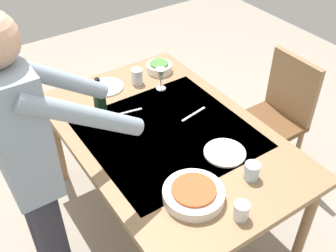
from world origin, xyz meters
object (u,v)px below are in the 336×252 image
(dinner_plate_near, at_px, (225,153))
(dinner_plate_far, at_px, (106,87))
(wine_glass_left, at_px, (161,75))
(wine_bottle, at_px, (100,106))
(water_cup_near_right, at_px, (241,211))
(water_cup_far_left, at_px, (252,171))
(serving_bowl_pasta, at_px, (194,194))
(person_server, at_px, (31,165))
(water_cup_near_left, at_px, (137,76))
(dining_table, at_px, (168,141))
(side_bowl_salad, at_px, (159,67))
(chair_near, at_px, (278,111))

(dinner_plate_near, relative_size, dinner_plate_far, 1.00)
(dinner_plate_near, bearing_deg, wine_glass_left, -4.53)
(wine_bottle, height_order, water_cup_near_right, wine_bottle)
(water_cup_far_left, xyz_separation_m, serving_bowl_pasta, (0.05, 0.33, -0.01))
(wine_bottle, distance_m, dinner_plate_near, 0.77)
(wine_glass_left, bearing_deg, person_server, 115.86)
(water_cup_near_right, height_order, dinner_plate_far, water_cup_near_right)
(water_cup_near_left, height_order, serving_bowl_pasta, water_cup_near_left)
(dining_table, relative_size, side_bowl_salad, 8.91)
(wine_bottle, relative_size, water_cup_far_left, 3.32)
(water_cup_near_right, relative_size, side_bowl_salad, 0.49)
(dining_table, height_order, serving_bowl_pasta, serving_bowl_pasta)
(person_server, height_order, wine_glass_left, person_server)
(person_server, bearing_deg, dining_table, -84.29)
(wine_glass_left, distance_m, dinner_plate_far, 0.38)
(chair_near, height_order, wine_bottle, wine_bottle)
(dining_table, bearing_deg, person_server, 95.71)
(water_cup_far_left, relative_size, serving_bowl_pasta, 0.30)
(serving_bowl_pasta, distance_m, dinner_plate_far, 1.10)
(water_cup_near_left, distance_m, side_bowl_salad, 0.21)
(chair_near, relative_size, dinner_plate_near, 3.96)
(wine_glass_left, xyz_separation_m, side_bowl_salad, (0.19, -0.11, -0.07))
(side_bowl_salad, distance_m, dinner_plate_far, 0.41)
(water_cup_near_right, relative_size, dinner_plate_far, 0.38)
(person_server, bearing_deg, dinner_plate_near, -104.24)
(wine_bottle, distance_m, serving_bowl_pasta, 0.80)
(person_server, relative_size, dinner_plate_far, 7.34)
(person_server, height_order, dinner_plate_far, person_server)
(water_cup_near_right, height_order, side_bowl_salad, water_cup_near_right)
(person_server, distance_m, wine_bottle, 0.66)
(wine_bottle, distance_m, water_cup_far_left, 0.94)
(chair_near, distance_m, wine_bottle, 1.26)
(chair_near, relative_size, person_server, 0.54)
(dining_table, height_order, water_cup_near_left, water_cup_near_left)
(dining_table, distance_m, wine_glass_left, 0.49)
(wine_bottle, xyz_separation_m, dinner_plate_near, (-0.63, -0.42, -0.10))
(chair_near, relative_size, water_cup_near_right, 10.29)
(dinner_plate_far, bearing_deg, wine_bottle, 149.12)
(chair_near, height_order, dinner_plate_far, chair_near)
(wine_bottle, relative_size, dinner_plate_near, 1.29)
(dining_table, xyz_separation_m, person_server, (-0.08, 0.79, 0.30))
(person_server, distance_m, water_cup_far_left, 1.06)
(water_cup_near_right, bearing_deg, water_cup_far_left, -53.12)
(dinner_plate_near, bearing_deg, water_cup_far_left, 178.67)
(chair_near, distance_m, water_cup_far_left, 0.93)
(water_cup_near_left, distance_m, dinner_plate_near, 0.88)
(water_cup_near_right, bearing_deg, person_server, 49.83)
(dining_table, height_order, dinner_plate_far, dinner_plate_far)
(chair_near, xyz_separation_m, water_cup_far_left, (-0.49, 0.75, 0.24))
(person_server, xyz_separation_m, side_bowl_salad, (0.68, -1.11, -0.20))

